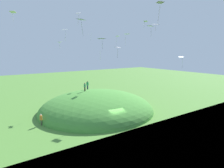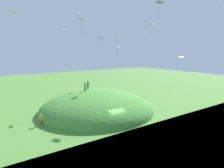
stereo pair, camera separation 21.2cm
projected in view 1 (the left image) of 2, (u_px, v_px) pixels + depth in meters
name	position (u px, v px, depth m)	size (l,w,h in m)	color
ground_plane	(115.00, 124.00, 30.50)	(160.00, 160.00, 0.00)	#518736
grass_hill	(97.00, 111.00, 37.31)	(21.21, 21.83, 7.56)	#499037
dirt_path	(90.00, 94.00, 51.26)	(11.43, 1.53, 0.04)	brown
person_walking_path	(85.00, 86.00, 37.28)	(0.52, 0.52, 1.64)	black
person_near_shore	(87.00, 84.00, 40.63)	(0.57, 0.57, 1.78)	#243048
person_on_hilltop	(41.00, 118.00, 29.75)	(0.40, 0.40, 1.80)	#4F4639
kite_0	(90.00, 34.00, 42.96)	(1.01, 0.74, 1.43)	silver
kite_1	(101.00, 39.00, 21.35)	(0.98, 0.89, 1.17)	white
kite_2	(117.00, 36.00, 43.84)	(1.08, 1.24, 1.82)	silver
kite_3	(127.00, 34.00, 38.19)	(1.41, 1.26, 2.17)	white
kite_4	(78.00, 14.00, 32.88)	(1.09, 1.06, 2.16)	silver
kite_5	(145.00, 22.00, 34.88)	(0.83, 0.69, 1.39)	white
kite_6	(100.00, 52.00, 44.09)	(1.10, 0.98, 2.22)	white
kite_7	(60.00, 42.00, 34.72)	(0.86, 0.88, 1.19)	white
kite_8	(65.00, 30.00, 32.85)	(1.15, 1.01, 2.04)	white
kite_9	(155.00, 24.00, 31.40)	(1.12, 1.26, 1.19)	white
kite_10	(81.00, 20.00, 21.75)	(1.18, 1.29, 1.90)	white
kite_11	(181.00, 58.00, 32.78)	(0.92, 0.91, 2.02)	white
kite_12	(13.00, 12.00, 32.56)	(1.19, 1.20, 1.71)	white
kite_13	(118.00, 48.00, 28.39)	(1.04, 1.17, 1.59)	white
kite_14	(150.00, 26.00, 28.26)	(1.20, 1.34, 1.59)	white
kite_15	(160.00, 4.00, 20.78)	(1.11, 0.99, 2.22)	white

